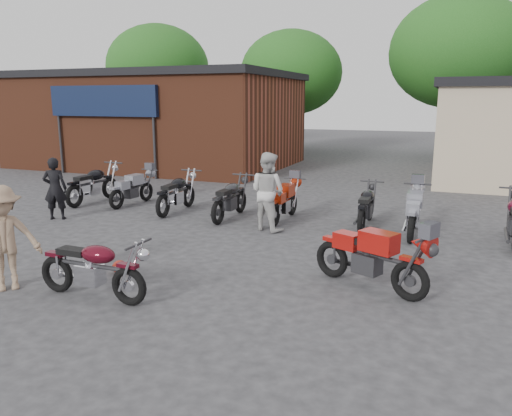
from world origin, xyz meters
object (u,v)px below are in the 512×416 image
(person_dark, at_px, (55,189))
(row_bike_0, at_px, (93,182))
(helmet, at_px, (119,267))
(row_bike_2, at_px, (177,191))
(row_bike_1, at_px, (132,187))
(person_tan, at_px, (3,238))
(row_bike_3, at_px, (230,196))
(row_bike_5, at_px, (367,204))
(vintage_motorcycle, at_px, (93,265))
(row_bike_4, at_px, (284,199))
(person_light, at_px, (268,191))
(sportbike, at_px, (372,254))
(row_bike_6, at_px, (414,210))

(person_dark, relative_size, row_bike_0, 0.75)
(helmet, height_order, row_bike_2, row_bike_2)
(row_bike_1, bearing_deg, row_bike_2, -97.03)
(person_tan, xyz_separation_m, row_bike_2, (-0.35, 6.07, -0.28))
(row_bike_3, relative_size, row_bike_5, 1.05)
(row_bike_2, bearing_deg, row_bike_3, -96.95)
(person_tan, bearing_deg, row_bike_1, 61.69)
(vintage_motorcycle, relative_size, helmet, 7.48)
(person_dark, height_order, row_bike_4, person_dark)
(row_bike_4, bearing_deg, person_dark, 110.75)
(person_dark, xyz_separation_m, person_light, (5.48, 0.98, 0.12))
(row_bike_0, bearing_deg, row_bike_2, -92.29)
(row_bike_0, bearing_deg, sportbike, -113.33)
(sportbike, bearing_deg, row_bike_6, 108.84)
(row_bike_2, height_order, row_bike_4, row_bike_2)
(helmet, xyz_separation_m, row_bike_1, (-3.29, 5.13, 0.41))
(row_bike_3, bearing_deg, helmet, 178.42)
(person_tan, xyz_separation_m, row_bike_3, (1.33, 5.92, -0.29))
(row_bike_6, bearing_deg, row_bike_2, 88.23)
(row_bike_5, bearing_deg, vintage_motorcycle, 151.81)
(sportbike, distance_m, row_bike_0, 9.77)
(row_bike_1, relative_size, row_bike_6, 0.91)
(person_light, bearing_deg, row_bike_6, -147.07)
(helmet, relative_size, row_bike_6, 0.13)
(helmet, relative_size, row_bike_2, 0.13)
(person_dark, height_order, row_bike_2, person_dark)
(row_bike_3, distance_m, row_bike_4, 1.42)
(row_bike_2, bearing_deg, person_dark, 125.60)
(row_bike_1, bearing_deg, sportbike, -114.52)
(person_dark, distance_m, row_bike_6, 8.94)
(row_bike_1, distance_m, row_bike_3, 3.43)
(person_dark, height_order, row_bike_1, person_dark)
(person_tan, xyz_separation_m, row_bike_1, (-2.06, 6.43, -0.33))
(helmet, height_order, row_bike_1, row_bike_1)
(row_bike_2, xyz_separation_m, row_bike_5, (5.14, 0.29, -0.03))
(person_light, xyz_separation_m, row_bike_1, (-4.71, 1.27, -0.40))
(person_light, bearing_deg, row_bike_0, 8.70)
(row_bike_2, bearing_deg, row_bike_4, -89.51)
(person_tan, height_order, row_bike_2, person_tan)
(row_bike_0, bearing_deg, row_bike_5, -87.85)
(row_bike_1, xyz_separation_m, row_bike_3, (3.39, -0.51, 0.05))
(person_light, bearing_deg, row_bike_5, -131.21)
(person_light, distance_m, row_bike_5, 2.48)
(sportbike, bearing_deg, row_bike_1, 175.41)
(sportbike, distance_m, row_bike_1, 8.71)
(row_bike_0, height_order, row_bike_5, row_bike_0)
(vintage_motorcycle, relative_size, sportbike, 0.93)
(person_light, relative_size, row_bike_1, 1.01)
(row_bike_1, bearing_deg, person_dark, 165.86)
(person_dark, distance_m, row_bike_1, 2.40)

